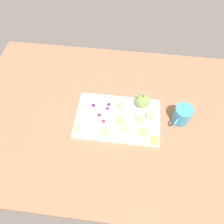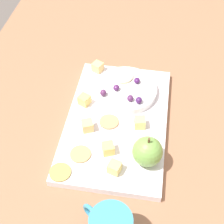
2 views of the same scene
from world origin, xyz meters
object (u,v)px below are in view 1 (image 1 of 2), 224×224
(cheese_cube_0, at_px, (139,119))
(cheese_cube_4, at_px, (150,116))
(cheese_cube_1, at_px, (106,132))
(grape_1, at_px, (93,105))
(cracker_2, at_px, (154,140))
(grape_3, at_px, (107,108))
(cracker_0, at_px, (121,121))
(cracker_1, at_px, (142,132))
(apple_whole, at_px, (143,101))
(grape_4, at_px, (104,121))
(cheese_cube_2, at_px, (126,129))
(grape_2, at_px, (109,104))
(platter, at_px, (118,118))
(apple_slice_0, at_px, (89,113))
(serving_dish, at_px, (97,113))
(cup, at_px, (182,115))
(grape_0, at_px, (99,115))
(cheese_cube_3, at_px, (121,106))
(cheese_cube_5, at_px, (78,127))

(cheese_cube_0, distance_m, cheese_cube_4, 0.05)
(cheese_cube_1, xyz_separation_m, grape_1, (0.08, -0.12, 0.01))
(cracker_2, height_order, grape_3, grape_3)
(cracker_0, height_order, cracker_1, same)
(cracker_1, bearing_deg, apple_whole, -86.67)
(cheese_cube_0, distance_m, grape_4, 0.16)
(cheese_cube_2, height_order, cracker_1, cheese_cube_2)
(cheese_cube_2, relative_size, cracker_2, 0.54)
(cheese_cube_1, xyz_separation_m, grape_2, (0.01, -0.14, 0.01))
(cheese_cube_4, bearing_deg, platter, 7.11)
(cracker_1, height_order, apple_slice_0, apple_slice_0)
(serving_dish, distance_m, cup, 0.38)
(grape_0, bearing_deg, grape_1, -54.59)
(cheese_cube_3, relative_size, cracker_1, 0.54)
(cheese_cube_1, relative_size, grape_0, 1.43)
(cracker_0, relative_size, apple_slice_0, 0.83)
(grape_0, bearing_deg, cracker_0, 178.34)
(platter, relative_size, cheese_cube_4, 15.18)
(cheese_cube_1, xyz_separation_m, grape_4, (0.02, -0.05, 0.01))
(cheese_cube_1, height_order, apple_slice_0, same)
(cheese_cube_5, height_order, grape_1, grape_1)
(apple_slice_0, bearing_deg, apple_whole, -159.95)
(serving_dish, bearing_deg, cup, -176.54)
(apple_whole, bearing_deg, grape_3, 19.57)
(serving_dish, distance_m, cheese_cube_3, 0.12)
(grape_1, bearing_deg, grape_3, 172.03)
(cheese_cube_0, xyz_separation_m, cheese_cube_2, (0.06, 0.06, 0.00))
(cheese_cube_1, relative_size, grape_2, 1.43)
(cheese_cube_4, bearing_deg, apple_whole, -59.54)
(platter, xyz_separation_m, grape_4, (0.06, 0.04, 0.04))
(platter, relative_size, grape_4, 21.76)
(cheese_cube_3, xyz_separation_m, apple_slice_0, (0.14, 0.06, 0.01))
(cheese_cube_1, height_order, grape_2, grape_2)
(cracker_1, relative_size, grape_4, 2.64)
(grape_1, height_order, grape_3, same)
(serving_dish, relative_size, cracker_2, 3.48)
(cheese_cube_4, xyz_separation_m, cup, (-0.14, -0.01, 0.01))
(serving_dish, distance_m, grape_0, 0.03)
(apple_whole, bearing_deg, cheese_cube_0, 84.13)
(cheese_cube_4, bearing_deg, grape_0, 7.97)
(cheese_cube_1, bearing_deg, serving_dish, -60.29)
(cup, bearing_deg, grape_4, 12.20)
(grape_2, xyz_separation_m, grape_3, (0.00, 0.02, -0.00))
(cheese_cube_2, relative_size, cheese_cube_3, 1.00)
(cheese_cube_0, distance_m, grape_1, 0.22)
(cracker_1, relative_size, grape_0, 2.64)
(apple_slice_0, bearing_deg, grape_0, 170.42)
(grape_0, relative_size, apple_slice_0, 0.31)
(serving_dish, distance_m, apple_slice_0, 0.04)
(serving_dish, height_order, grape_4, grape_4)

